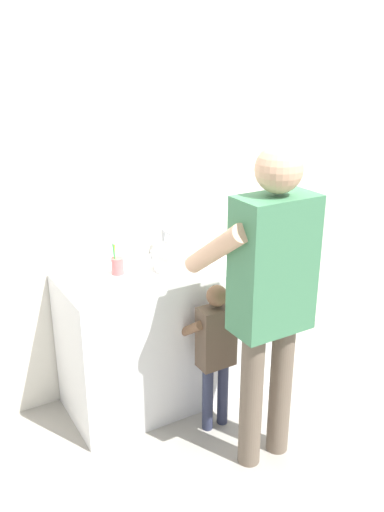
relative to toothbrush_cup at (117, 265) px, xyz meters
name	(u,v)px	position (x,y,z in m)	size (l,w,h in m)	color
ground_plane	(205,415)	(0.35, -0.37, -0.90)	(14.00, 14.00, 0.00)	#9E998E
back_wall	(152,171)	(0.35, 0.25, 0.45)	(4.40, 0.08, 2.70)	silver
vanity_cabinet	(180,330)	(0.35, -0.07, -0.48)	(1.40, 0.54, 0.85)	white
sink_basin	(181,258)	(0.35, -0.09, 0.00)	(0.32, 0.32, 0.11)	silver
faucet	(165,244)	(0.35, 0.11, 0.03)	(0.18, 0.14, 0.18)	#B7BABF
toothbrush_cup	(117,265)	(0.00, 0.00, 0.00)	(0.07, 0.07, 0.21)	#D86666
soap_bottle	(234,245)	(0.73, -0.09, 0.01)	(0.06, 0.06, 0.17)	gold
child_toddler	(215,345)	(0.35, -0.47, -0.38)	(0.27, 0.27, 0.88)	#2D334C
adult_parent	(270,284)	(0.45, -0.80, 0.09)	(0.51, 0.54, 1.65)	#6B5B4C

